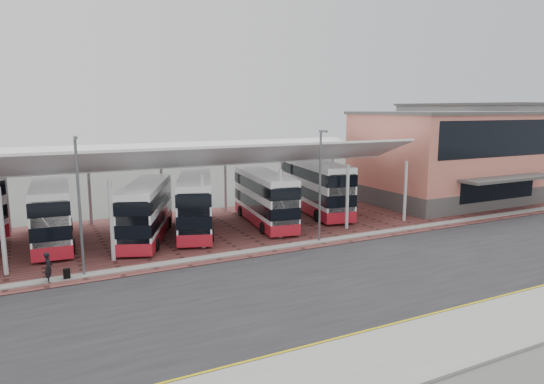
# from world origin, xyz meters

# --- Properties ---
(ground) EXTENTS (140.00, 140.00, 0.00)m
(ground) POSITION_xyz_m (0.00, 0.00, 0.00)
(ground) COLOR #4C4F4A
(road) EXTENTS (120.00, 14.00, 0.02)m
(road) POSITION_xyz_m (0.00, -1.00, 0.01)
(road) COLOR black
(road) RESTS_ON ground
(forecourt) EXTENTS (72.00, 16.00, 0.06)m
(forecourt) POSITION_xyz_m (2.00, 13.00, 0.03)
(forecourt) COLOR brown
(forecourt) RESTS_ON ground
(sidewalk) EXTENTS (120.00, 4.00, 0.14)m
(sidewalk) POSITION_xyz_m (0.00, -9.00, 0.07)
(sidewalk) COLOR gray
(sidewalk) RESTS_ON ground
(north_kerb) EXTENTS (120.00, 0.80, 0.14)m
(north_kerb) POSITION_xyz_m (0.00, 6.20, 0.07)
(north_kerb) COLOR gray
(north_kerb) RESTS_ON ground
(yellow_line_near) EXTENTS (120.00, 0.12, 0.01)m
(yellow_line_near) POSITION_xyz_m (0.00, -7.00, 0.03)
(yellow_line_near) COLOR #C5AE06
(yellow_line_near) RESTS_ON road
(yellow_line_far) EXTENTS (120.00, 0.12, 0.01)m
(yellow_line_far) POSITION_xyz_m (0.00, -6.70, 0.03)
(yellow_line_far) COLOR #C5AE06
(yellow_line_far) RESTS_ON road
(canopy) EXTENTS (37.00, 11.63, 7.07)m
(canopy) POSITION_xyz_m (-6.00, 13.94, 5.80)
(canopy) COLOR silver
(canopy) RESTS_ON ground
(terminal) EXTENTS (18.40, 14.40, 9.25)m
(terminal) POSITION_xyz_m (23.00, 13.92, 4.66)
(terminal) COLOR #504D4C
(terminal) RESTS_ON ground
(warehouse) EXTENTS (30.50, 20.50, 10.25)m
(warehouse) POSITION_xyz_m (48.00, 24.00, 5.15)
(warehouse) COLOR slate
(warehouse) RESTS_ON ground
(lamp_west) EXTENTS (0.16, 0.90, 8.07)m
(lamp_west) POSITION_xyz_m (-14.00, 6.27, 4.36)
(lamp_west) COLOR #585C5F
(lamp_west) RESTS_ON ground
(lamp_east) EXTENTS (0.16, 0.90, 8.07)m
(lamp_east) POSITION_xyz_m (2.00, 6.27, 4.36)
(lamp_east) COLOR #585C5F
(lamp_east) RESTS_ON ground
(bus_1) EXTENTS (3.16, 10.74, 4.37)m
(bus_1) POSITION_xyz_m (-15.13, 14.70, 2.23)
(bus_1) COLOR white
(bus_1) RESTS_ON forecourt
(bus_2) EXTENTS (6.04, 10.22, 4.16)m
(bus_2) POSITION_xyz_m (-8.90, 12.64, 2.13)
(bus_2) COLOR white
(bus_2) RESTS_ON forecourt
(bus_3) EXTENTS (5.73, 10.74, 4.34)m
(bus_3) POSITION_xyz_m (-5.00, 13.24, 2.22)
(bus_3) COLOR white
(bus_3) RESTS_ON forecourt
(bus_4) EXTENTS (3.85, 10.58, 4.26)m
(bus_4) POSITION_xyz_m (0.91, 13.06, 2.18)
(bus_4) COLOR white
(bus_4) RESTS_ON forecourt
(bus_5) EXTENTS (4.58, 11.80, 4.75)m
(bus_5) POSITION_xyz_m (7.09, 14.97, 2.42)
(bus_5) COLOR white
(bus_5) RESTS_ON forecourt
(pedestrian) EXTENTS (0.43, 0.64, 1.71)m
(pedestrian) POSITION_xyz_m (-15.83, 6.00, 0.92)
(pedestrian) COLOR black
(pedestrian) RESTS_ON forecourt
(suitcase) EXTENTS (0.37, 0.26, 0.63)m
(suitcase) POSITION_xyz_m (-14.94, 6.00, 0.37)
(suitcase) COLOR black
(suitcase) RESTS_ON forecourt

